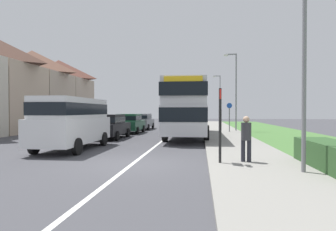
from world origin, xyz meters
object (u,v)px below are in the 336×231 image
object	(u,v)px
street_lamp_near	(300,38)
street_lamp_mid	(235,87)
parked_car_dark_green	(129,123)
street_lamp_far	(219,96)
parked_car_black	(109,125)
pedestrian_at_stop	(246,137)
parked_car_grey	(142,121)
parked_van_white	(73,119)
cycle_route_sign	(229,116)
double_decker_bus	(188,107)
bus_stop_sign	(220,120)

from	to	relation	value
street_lamp_near	street_lamp_mid	distance (m)	17.71
parked_car_dark_green	street_lamp_far	bearing A→B (deg)	66.30
parked_car_black	street_lamp_near	bearing A→B (deg)	-49.24
pedestrian_at_stop	parked_car_dark_green	bearing A→B (deg)	118.71
pedestrian_at_stop	street_lamp_near	bearing A→B (deg)	-50.98
parked_car_grey	parked_car_black	bearing A→B (deg)	-91.25
parked_van_white	pedestrian_at_stop	distance (m)	8.28
parked_car_grey	street_lamp_mid	xyz separation A→B (m)	(8.87, -2.51, 3.13)
parked_van_white	pedestrian_at_stop	xyz separation A→B (m)	(7.62, -3.20, -0.47)
cycle_route_sign	double_decker_bus	bearing A→B (deg)	-129.04
double_decker_bus	cycle_route_sign	size ratio (longest dim) A/B	4.53
parked_car_grey	street_lamp_far	xyz separation A→B (m)	(8.59, 14.48, 3.19)
parked_car_grey	street_lamp_mid	distance (m)	9.73
cycle_route_sign	street_lamp_near	distance (m)	16.27
parked_car_dark_green	bus_stop_sign	world-z (taller)	bus_stop_sign
street_lamp_mid	street_lamp_far	xyz separation A→B (m)	(-0.28, 16.99, 0.07)
pedestrian_at_stop	street_lamp_far	bearing A→B (deg)	87.93
parked_car_black	street_lamp_far	bearing A→B (deg)	70.19
parked_car_grey	street_lamp_near	distance (m)	22.19
parked_van_white	street_lamp_far	distance (m)	31.35
street_lamp_near	parked_car_black	bearing A→B (deg)	130.76
parked_car_grey	street_lamp_near	size ratio (longest dim) A/B	0.67
parked_car_black	bus_stop_sign	distance (m)	11.26
parked_car_black	parked_car_dark_green	xyz separation A→B (m)	(0.19, 4.81, -0.01)
street_lamp_mid	parked_car_dark_green	bearing A→B (deg)	-163.49
parked_van_white	bus_stop_sign	size ratio (longest dim) A/B	2.08
double_decker_bus	street_lamp_far	size ratio (longest dim) A/B	1.62
parked_car_dark_green	cycle_route_sign	xyz separation A→B (m)	(8.27, 1.01, 0.54)
street_lamp_far	cycle_route_sign	bearing A→B (deg)	-91.06
cycle_route_sign	parked_car_black	bearing A→B (deg)	-145.47
pedestrian_at_stop	street_lamp_near	xyz separation A→B (m)	(1.24, -1.53, 2.93)
parked_car_black	street_lamp_near	xyz separation A→B (m)	(8.85, -10.26, 3.01)
parked_van_white	cycle_route_sign	size ratio (longest dim) A/B	2.15
pedestrian_at_stop	street_lamp_mid	xyz separation A→B (m)	(1.48, 16.18, 3.03)
pedestrian_at_stop	street_lamp_far	size ratio (longest dim) A/B	0.24
parked_car_black	street_lamp_near	size ratio (longest dim) A/B	0.65
street_lamp_near	street_lamp_far	bearing A→B (deg)	90.07
parked_car_grey	pedestrian_at_stop	xyz separation A→B (m)	(7.39, -18.69, 0.10)
double_decker_bus	street_lamp_near	distance (m)	12.70
parked_car_black	parked_car_dark_green	distance (m)	4.81
parked_van_white	cycle_route_sign	xyz separation A→B (m)	(8.47, 11.36, -0.02)
parked_car_dark_green	cycle_route_sign	size ratio (longest dim) A/B	1.57
parked_car_grey	bus_stop_sign	xyz separation A→B (m)	(6.49, -18.98, 0.66)
parked_car_grey	parked_van_white	bearing A→B (deg)	-90.86
parked_car_black	pedestrian_at_stop	xyz separation A→B (m)	(7.61, -8.73, 0.08)
double_decker_bus	pedestrian_at_stop	world-z (taller)	double_decker_bus
parked_car_black	parked_car_grey	world-z (taller)	parked_car_black
parked_van_white	parked_car_grey	bearing A→B (deg)	89.14
cycle_route_sign	pedestrian_at_stop	bearing A→B (deg)	-93.35
parked_car_grey	street_lamp_mid	world-z (taller)	street_lamp_mid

